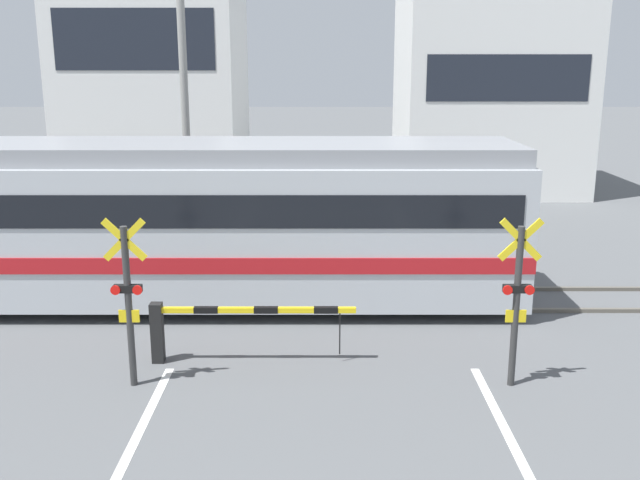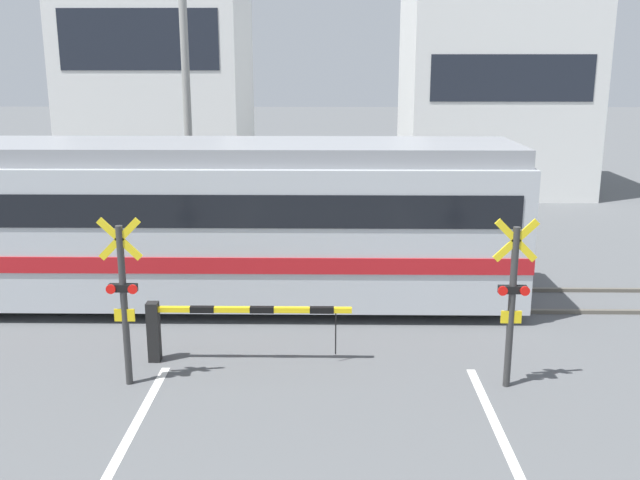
# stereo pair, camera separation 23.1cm
# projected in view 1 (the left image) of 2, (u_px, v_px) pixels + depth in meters

# --- Properties ---
(rail_track_near) EXTENTS (50.00, 0.10, 0.08)m
(rail_track_near) POSITION_uv_depth(u_px,v_px,m) (320.00, 310.00, 14.70)
(rail_track_near) COLOR #5B564C
(rail_track_near) RESTS_ON ground_plane
(rail_track_far) EXTENTS (50.00, 0.10, 0.08)m
(rail_track_far) POSITION_uv_depth(u_px,v_px,m) (320.00, 289.00, 16.09)
(rail_track_far) COLOR #5B564C
(rail_track_far) RESTS_ON ground_plane
(commuter_train) EXTENTS (14.44, 3.04, 3.42)m
(commuter_train) POSITION_uv_depth(u_px,v_px,m) (172.00, 219.00, 14.95)
(commuter_train) COLOR #B7BCC1
(commuter_train) RESTS_ON ground_plane
(crossing_barrier_near) EXTENTS (3.49, 0.20, 1.06)m
(crossing_barrier_near) POSITION_uv_depth(u_px,v_px,m) (206.00, 322.00, 12.10)
(crossing_barrier_near) COLOR black
(crossing_barrier_near) RESTS_ON ground_plane
(crossing_barrier_far) EXTENTS (3.49, 0.20, 1.06)m
(crossing_barrier_far) POSITION_uv_depth(u_px,v_px,m) (397.00, 237.00, 17.98)
(crossing_barrier_far) COLOR black
(crossing_barrier_far) RESTS_ON ground_plane
(crossing_signal_left) EXTENTS (0.68, 0.15, 2.74)m
(crossing_signal_left) POSITION_uv_depth(u_px,v_px,m) (126.00, 296.00, 11.03)
(crossing_signal_left) COLOR #333333
(crossing_signal_left) RESTS_ON ground_plane
(crossing_signal_right) EXTENTS (0.68, 0.15, 2.74)m
(crossing_signal_right) POSITION_uv_depth(u_px,v_px,m) (515.00, 295.00, 11.05)
(crossing_signal_right) COLOR #333333
(crossing_signal_right) RESTS_ON ground_plane
(pedestrian) EXTENTS (0.38, 0.22, 1.59)m
(pedestrian) POSITION_uv_depth(u_px,v_px,m) (361.00, 205.00, 21.03)
(pedestrian) COLOR brown
(pedestrian) RESTS_ON ground_plane
(building_left_of_street) EXTENTS (6.69, 6.10, 10.50)m
(building_left_of_street) POSITION_uv_depth(u_px,v_px,m) (152.00, 56.00, 27.80)
(building_left_of_street) COLOR white
(building_left_of_street) RESTS_ON ground_plane
(building_right_of_street) EXTENTS (6.85, 6.10, 8.12)m
(building_right_of_street) POSITION_uv_depth(u_px,v_px,m) (486.00, 87.00, 28.13)
(building_right_of_street) COLOR white
(building_right_of_street) RESTS_ON ground_plane
(utility_pole_streetside) EXTENTS (0.22, 0.22, 8.55)m
(utility_pole_streetside) POSITION_uv_depth(u_px,v_px,m) (182.00, 90.00, 19.52)
(utility_pole_streetside) COLOR gray
(utility_pole_streetside) RESTS_ON ground_plane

